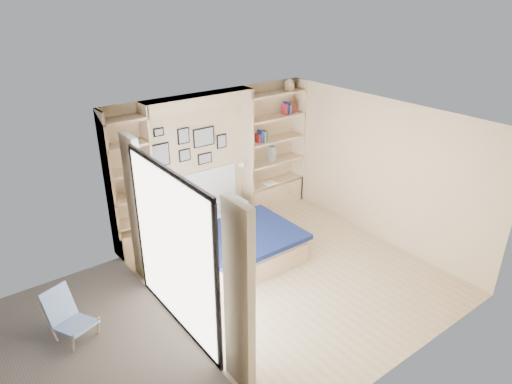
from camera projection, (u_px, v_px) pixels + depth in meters
ground at (290, 272)px, 7.24m from camera, size 4.50×4.50×0.00m
room_shell at (215, 185)px, 7.68m from camera, size 4.50×4.50×4.50m
bed at (233, 237)px, 7.70m from camera, size 1.69×2.23×1.07m
photo_gallery at (189, 146)px, 7.93m from camera, size 1.48×0.02×0.82m
reading_lamps at (205, 174)px, 8.07m from camera, size 1.92×0.12×0.15m
shelf_decor at (265, 127)px, 8.63m from camera, size 3.50×0.23×2.03m
deck at (54, 380)px, 5.26m from camera, size 3.20×4.00×0.05m
deck_chair at (68, 316)px, 5.81m from camera, size 0.60×0.76×0.67m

